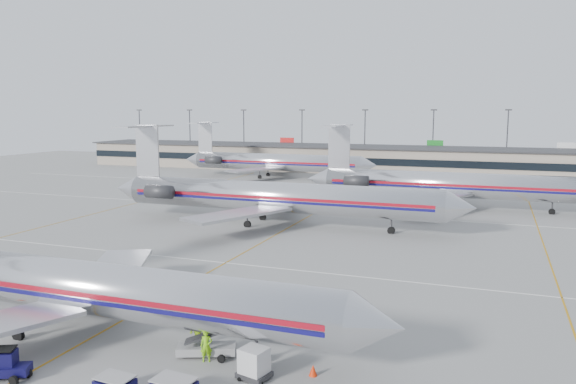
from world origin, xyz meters
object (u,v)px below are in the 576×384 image
at_px(jet_foreground, 63,283).
at_px(tug_center, 7,365).
at_px(jet_second_row, 270,196).
at_px(uld_container, 254,363).

distance_m(jet_foreground, tug_center, 7.38).
relative_size(jet_foreground, jet_second_row, 0.89).
bearing_deg(jet_foreground, uld_container, -7.14).
relative_size(jet_second_row, uld_container, 25.18).
height_order(jet_foreground, uld_container, jet_foreground).
bearing_deg(tug_center, jet_foreground, 81.07).
relative_size(jet_foreground, tug_center, 17.99).
bearing_deg(uld_container, tug_center, -145.32).
distance_m(jet_foreground, uld_container, 15.10).
bearing_deg(jet_second_row, jet_foreground, -89.19).
distance_m(jet_second_row, tug_center, 45.11).
distance_m(tug_center, uld_container, 13.77).
height_order(jet_foreground, jet_second_row, jet_second_row).
xyz_separation_m(tug_center, uld_container, (12.90, 4.82, 0.08)).
height_order(jet_second_row, uld_container, jet_second_row).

